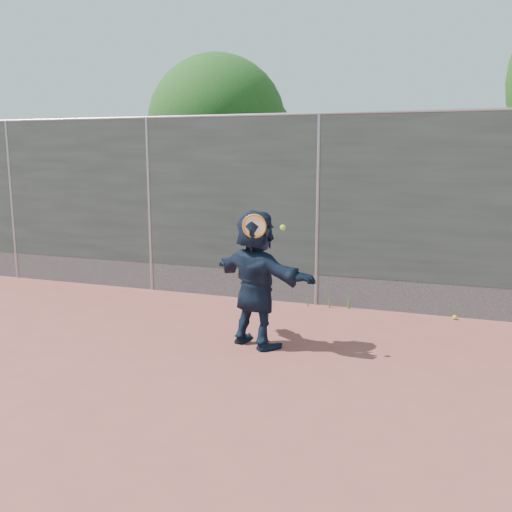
% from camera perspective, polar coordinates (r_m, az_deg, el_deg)
% --- Properties ---
extents(ground, '(80.00, 80.00, 0.00)m').
position_cam_1_polar(ground, '(6.12, -2.03, -12.94)').
color(ground, '#9E4C42').
rests_on(ground, ground).
extents(player, '(1.67, 1.14, 1.73)m').
position_cam_1_polar(player, '(7.11, 0.00, -2.29)').
color(player, '#121E32').
rests_on(player, ground).
extents(ball_ground, '(0.07, 0.07, 0.07)m').
position_cam_1_polar(ball_ground, '(8.90, 19.26, -5.81)').
color(ball_ground, '#A0D12E').
rests_on(ball_ground, ground).
extents(fence, '(20.00, 0.06, 3.03)m').
position_cam_1_polar(fence, '(9.01, 6.18, 4.94)').
color(fence, '#38423D').
rests_on(fence, ground).
extents(swing_action, '(0.55, 0.15, 0.51)m').
position_cam_1_polar(swing_action, '(6.78, 0.09, 2.85)').
color(swing_action, orange).
rests_on(swing_action, ground).
extents(tree_left, '(3.15, 3.00, 4.53)m').
position_cam_1_polar(tree_left, '(12.78, -3.16, 12.64)').
color(tree_left, '#382314').
rests_on(tree_left, ground).
extents(weed_clump, '(0.68, 0.07, 0.30)m').
position_cam_1_polar(weed_clump, '(9.09, 7.64, -4.33)').
color(weed_clump, '#387226').
rests_on(weed_clump, ground).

